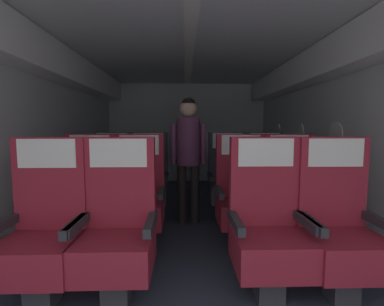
{
  "coord_description": "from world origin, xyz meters",
  "views": [
    {
      "loc": [
        -0.06,
        -0.17,
        1.19
      ],
      "look_at": [
        0.03,
        2.84,
        0.9
      ],
      "focal_mm": 25.21,
      "sensor_mm": 36.0,
      "label": 1
    }
  ],
  "objects_px": {
    "seat_a_left_aisle": "(117,232)",
    "seat_c_left_aisle": "(148,182)",
    "seat_b_right_aisle": "(291,198)",
    "seat_c_right_window": "(228,182)",
    "seat_a_left_window": "(44,234)",
    "seat_c_right_aisle": "(266,181)",
    "seat_a_right_window": "(268,230)",
    "flight_attendant": "(188,147)",
    "seat_a_right_aisle": "(339,230)",
    "seat_b_left_aisle": "(139,199)",
    "seat_c_left_window": "(112,182)",
    "seat_b_right_window": "(242,198)",
    "seat_b_left_window": "(89,199)"
  },
  "relations": [
    {
      "from": "seat_a_left_aisle",
      "to": "seat_c_left_aisle",
      "type": "relative_size",
      "value": 1.0
    },
    {
      "from": "seat_b_right_aisle",
      "to": "seat_c_right_window",
      "type": "xyz_separation_m",
      "value": [
        -0.5,
        0.83,
        0.0
      ]
    },
    {
      "from": "seat_a_left_window",
      "to": "seat_c_left_aisle",
      "type": "relative_size",
      "value": 1.0
    },
    {
      "from": "seat_c_right_aisle",
      "to": "seat_c_right_window",
      "type": "distance_m",
      "value": 0.51
    },
    {
      "from": "seat_a_right_window",
      "to": "seat_c_right_aisle",
      "type": "relative_size",
      "value": 1.0
    },
    {
      "from": "seat_a_left_window",
      "to": "seat_c_left_aisle",
      "type": "xyz_separation_m",
      "value": [
        0.48,
        1.71,
        0.0
      ]
    },
    {
      "from": "flight_attendant",
      "to": "seat_a_left_aisle",
      "type": "bearing_deg",
      "value": -123.04
    },
    {
      "from": "seat_a_right_window",
      "to": "seat_a_right_aisle",
      "type": "bearing_deg",
      "value": -2.8
    },
    {
      "from": "seat_b_left_aisle",
      "to": "flight_attendant",
      "type": "bearing_deg",
      "value": 50.55
    },
    {
      "from": "seat_a_right_aisle",
      "to": "seat_c_left_window",
      "type": "relative_size",
      "value": 1.0
    },
    {
      "from": "seat_a_left_aisle",
      "to": "seat_c_left_window",
      "type": "bearing_deg",
      "value": 106.11
    },
    {
      "from": "seat_a_left_window",
      "to": "seat_a_right_aisle",
      "type": "relative_size",
      "value": 1.0
    },
    {
      "from": "seat_c_left_window",
      "to": "seat_c_right_aisle",
      "type": "xyz_separation_m",
      "value": [
        2.03,
        0.01,
        0.0
      ]
    },
    {
      "from": "seat_b_right_window",
      "to": "flight_attendant",
      "type": "bearing_deg",
      "value": 130.38
    },
    {
      "from": "seat_c_right_aisle",
      "to": "flight_attendant",
      "type": "height_order",
      "value": "flight_attendant"
    },
    {
      "from": "seat_a_left_window",
      "to": "seat_a_right_window",
      "type": "height_order",
      "value": "same"
    },
    {
      "from": "seat_a_left_window",
      "to": "seat_b_left_aisle",
      "type": "relative_size",
      "value": 1.0
    },
    {
      "from": "seat_b_left_window",
      "to": "seat_a_left_aisle",
      "type": "bearing_deg",
      "value": -59.96
    },
    {
      "from": "seat_c_right_window",
      "to": "seat_a_left_aisle",
      "type": "bearing_deg",
      "value": -121.8
    },
    {
      "from": "seat_b_left_window",
      "to": "seat_c_right_window",
      "type": "xyz_separation_m",
      "value": [
        1.53,
        0.82,
        0.0
      ]
    },
    {
      "from": "seat_a_left_window",
      "to": "flight_attendant",
      "type": "distance_m",
      "value": 1.85
    },
    {
      "from": "seat_a_left_window",
      "to": "seat_c_left_window",
      "type": "distance_m",
      "value": 1.7
    },
    {
      "from": "seat_b_right_aisle",
      "to": "seat_b_right_window",
      "type": "xyz_separation_m",
      "value": [
        -0.5,
        0.0,
        0.0
      ]
    },
    {
      "from": "seat_b_left_window",
      "to": "flight_attendant",
      "type": "xyz_separation_m",
      "value": [
        1.0,
        0.62,
        0.47
      ]
    },
    {
      "from": "seat_a_left_window",
      "to": "seat_b_right_aisle",
      "type": "xyz_separation_m",
      "value": [
        2.03,
        0.86,
        0.0
      ]
    },
    {
      "from": "seat_b_left_window",
      "to": "seat_b_right_window",
      "type": "height_order",
      "value": "same"
    },
    {
      "from": "seat_c_left_aisle",
      "to": "seat_c_right_window",
      "type": "relative_size",
      "value": 1.0
    },
    {
      "from": "seat_c_right_aisle",
      "to": "seat_a_right_window",
      "type": "bearing_deg",
      "value": -106.58
    },
    {
      "from": "seat_b_left_aisle",
      "to": "seat_c_right_aisle",
      "type": "relative_size",
      "value": 1.0
    },
    {
      "from": "seat_a_right_window",
      "to": "seat_c_right_window",
      "type": "height_order",
      "value": "same"
    },
    {
      "from": "seat_a_left_window",
      "to": "flight_attendant",
      "type": "bearing_deg",
      "value": 56.09
    },
    {
      "from": "seat_a_right_window",
      "to": "seat_b_right_aisle",
      "type": "height_order",
      "value": "same"
    },
    {
      "from": "seat_b_left_window",
      "to": "seat_b_right_window",
      "type": "xyz_separation_m",
      "value": [
        1.53,
        -0.0,
        0.0
      ]
    },
    {
      "from": "seat_c_left_window",
      "to": "seat_c_right_window",
      "type": "relative_size",
      "value": 1.0
    },
    {
      "from": "seat_a_left_aisle",
      "to": "seat_c_right_window",
      "type": "relative_size",
      "value": 1.0
    },
    {
      "from": "seat_c_left_window",
      "to": "seat_a_right_aisle",
      "type": "bearing_deg",
      "value": -40.05
    },
    {
      "from": "seat_b_left_window",
      "to": "seat_c_left_window",
      "type": "height_order",
      "value": "same"
    },
    {
      "from": "seat_a_left_aisle",
      "to": "seat_b_right_window",
      "type": "relative_size",
      "value": 1.0
    },
    {
      "from": "seat_b_right_aisle",
      "to": "seat_c_right_aisle",
      "type": "xyz_separation_m",
      "value": [
        0.0,
        0.85,
        0.0
      ]
    },
    {
      "from": "seat_c_right_aisle",
      "to": "seat_c_right_window",
      "type": "relative_size",
      "value": 1.0
    },
    {
      "from": "seat_a_left_window",
      "to": "seat_a_right_aisle",
      "type": "bearing_deg",
      "value": -0.03
    },
    {
      "from": "seat_a_left_window",
      "to": "seat_a_right_window",
      "type": "relative_size",
      "value": 1.0
    },
    {
      "from": "seat_b_right_aisle",
      "to": "seat_c_left_window",
      "type": "distance_m",
      "value": 2.19
    },
    {
      "from": "seat_a_left_aisle",
      "to": "seat_b_left_window",
      "type": "bearing_deg",
      "value": 120.04
    },
    {
      "from": "seat_c_right_window",
      "to": "seat_b_right_window",
      "type": "bearing_deg",
      "value": -89.74
    },
    {
      "from": "seat_b_left_aisle",
      "to": "seat_c_left_window",
      "type": "xyz_separation_m",
      "value": [
        -0.49,
        0.83,
        0.0
      ]
    },
    {
      "from": "seat_a_left_window",
      "to": "seat_c_left_aisle",
      "type": "height_order",
      "value": "same"
    },
    {
      "from": "seat_a_left_window",
      "to": "seat_b_right_window",
      "type": "relative_size",
      "value": 1.0
    },
    {
      "from": "seat_c_right_aisle",
      "to": "seat_a_left_window",
      "type": "bearing_deg",
      "value": -139.92
    },
    {
      "from": "flight_attendant",
      "to": "seat_c_left_window",
      "type": "bearing_deg",
      "value": 154.07
    }
  ]
}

